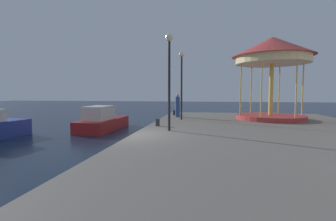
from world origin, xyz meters
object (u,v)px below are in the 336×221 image
lamp_post_mid_promenade (169,66)px  bollard_center (174,113)px  motorboat_red (102,121)px  bollard_north (158,122)px  person_mid_promenade (178,106)px  carousel (272,58)px  lamp_post_far_end (182,74)px

lamp_post_mid_promenade → bollard_center: bearing=96.0°
motorboat_red → bollard_north: size_ratio=12.73×
motorboat_red → person_mid_promenade: size_ratio=2.87×
carousel → lamp_post_far_end: carousel is taller
bollard_north → person_mid_promenade: size_ratio=0.23×
lamp_post_far_end → bollard_north: bearing=-106.2°
carousel → bollard_center: (-7.00, 1.90, -4.03)m
lamp_post_far_end → carousel: bearing=10.7°
motorboat_red → person_mid_promenade: bearing=21.4°
carousel → bollard_north: (-7.06, -4.51, -4.03)m
carousel → lamp_post_far_end: bearing=-169.3°
carousel → lamp_post_mid_promenade: carousel is taller
bollard_center → bollard_north: (-0.06, -6.41, 0.00)m
lamp_post_mid_promenade → bollard_center: 8.51m
lamp_post_far_end → person_mid_promenade: 2.84m
bollard_center → lamp_post_mid_promenade: bearing=-84.0°
lamp_post_far_end → bollard_north: size_ratio=11.53×
carousel → person_mid_promenade: (-6.55, 0.47, -3.39)m
carousel → lamp_post_mid_promenade: 8.69m
lamp_post_mid_promenade → person_mid_promenade: lamp_post_mid_promenade is taller
bollard_center → bollard_north: same height
lamp_post_mid_promenade → bollard_center: lamp_post_mid_promenade is taller
lamp_post_mid_promenade → lamp_post_far_end: lamp_post_mid_promenade is taller
carousel → lamp_post_mid_promenade: size_ratio=1.21×
bollard_north → bollard_center: bearing=89.4°
carousel → lamp_post_far_end: size_ratio=1.22×
person_mid_promenade → lamp_post_far_end: bearing=-73.9°
lamp_post_mid_promenade → person_mid_promenade: size_ratio=2.62×
bollard_north → person_mid_promenade: bearing=84.1°
lamp_post_far_end → motorboat_red: bearing=-175.8°
motorboat_red → bollard_center: 5.85m
lamp_post_mid_promenade → lamp_post_far_end: bearing=89.1°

